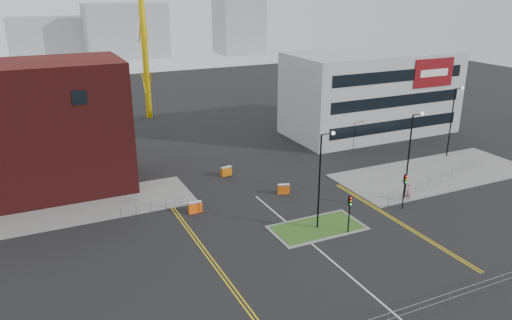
{
  "coord_description": "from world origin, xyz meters",
  "views": [
    {
      "loc": [
        -20.81,
        -26.96,
        21.28
      ],
      "look_at": [
        -1.08,
        14.74,
        5.0
      ],
      "focal_mm": 35.0,
      "sensor_mm": 36.0,
      "label": 1
    }
  ],
  "objects": [
    {
      "name": "ground",
      "position": [
        0.0,
        0.0,
        0.0
      ],
      "size": [
        200.0,
        200.0,
        0.0
      ],
      "primitive_type": "plane",
      "color": "black",
      "rests_on": "ground"
    },
    {
      "name": "pavement_left",
      "position": [
        -20.0,
        22.0,
        0.06
      ],
      "size": [
        28.0,
        8.0,
        0.12
      ],
      "primitive_type": "cube",
      "color": "slate",
      "rests_on": "ground"
    },
    {
      "name": "pavement_right",
      "position": [
        22.0,
        14.0,
        0.06
      ],
      "size": [
        24.0,
        10.0,
        0.12
      ],
      "primitive_type": "cube",
      "color": "slate",
      "rests_on": "ground"
    },
    {
      "name": "island_kerb",
      "position": [
        2.0,
        8.0,
        0.04
      ],
      "size": [
        8.6,
        4.6,
        0.08
      ],
      "primitive_type": "cube",
      "color": "slate",
      "rests_on": "ground"
    },
    {
      "name": "grass_island",
      "position": [
        2.0,
        8.0,
        0.06
      ],
      "size": [
        8.0,
        4.0,
        0.12
      ],
      "primitive_type": "cube",
      "color": "#264D19",
      "rests_on": "ground"
    },
    {
      "name": "brick_building",
      "position": [
        -22.97,
        28.0,
        6.85
      ],
      "size": [
        24.2,
        10.07,
        14.24
      ],
      "color": "#4D1313",
      "rests_on": "ground"
    },
    {
      "name": "office_block",
      "position": [
        26.01,
        31.97,
        6.0
      ],
      "size": [
        25.0,
        12.2,
        12.0
      ],
      "color": "#A3A6A8",
      "rests_on": "ground"
    },
    {
      "name": "streetlamp_island",
      "position": [
        2.22,
        8.0,
        5.41
      ],
      "size": [
        1.46,
        0.36,
        9.18
      ],
      "color": "black",
      "rests_on": "ground"
    },
    {
      "name": "streetlamp_right_near",
      "position": [
        14.22,
        10.0,
        5.41
      ],
      "size": [
        1.46,
        0.36,
        9.18
      ],
      "color": "black",
      "rests_on": "ground"
    },
    {
      "name": "streetlamp_right_far",
      "position": [
        28.22,
        18.0,
        5.41
      ],
      "size": [
        1.46,
        0.36,
        9.18
      ],
      "color": "black",
      "rests_on": "ground"
    },
    {
      "name": "traffic_light_island",
      "position": [
        4.0,
        5.98,
        2.57
      ],
      "size": [
        0.28,
        0.33,
        3.65
      ],
      "color": "black",
      "rests_on": "ground"
    },
    {
      "name": "traffic_light_right",
      "position": [
        12.0,
        7.98,
        2.57
      ],
      "size": [
        0.28,
        0.33,
        3.65
      ],
      "color": "black",
      "rests_on": "ground"
    },
    {
      "name": "railing_front",
      "position": [
        0.0,
        -6.0,
        0.78
      ],
      "size": [
        24.05,
        0.05,
        1.1
      ],
      "color": "gray",
      "rests_on": "ground"
    },
    {
      "name": "railing_left",
      "position": [
        -11.0,
        18.0,
        0.74
      ],
      "size": [
        6.05,
        0.05,
        1.1
      ],
      "color": "gray",
      "rests_on": "ground"
    },
    {
      "name": "railing_right",
      "position": [
        20.5,
        11.5,
        0.78
      ],
      "size": [
        19.05,
        5.05,
        1.1
      ],
      "color": "gray",
      "rests_on": "ground"
    },
    {
      "name": "centre_line",
      "position": [
        0.0,
        2.0,
        0.01
      ],
      "size": [
        0.15,
        30.0,
        0.01
      ],
      "primitive_type": "cube",
      "color": "silver",
      "rests_on": "ground"
    },
    {
      "name": "yellow_left_a",
      "position": [
        -9.0,
        10.0,
        0.01
      ],
      "size": [
        0.12,
        24.0,
        0.01
      ],
      "primitive_type": "cube",
      "color": "gold",
      "rests_on": "ground"
    },
    {
      "name": "yellow_left_b",
      "position": [
        -8.7,
        10.0,
        0.01
      ],
      "size": [
        0.12,
        24.0,
        0.01
      ],
      "primitive_type": "cube",
      "color": "gold",
      "rests_on": "ground"
    },
    {
      "name": "yellow_right_a",
      "position": [
        9.5,
        6.0,
        0.01
      ],
      "size": [
        0.12,
        20.0,
        0.01
      ],
      "primitive_type": "cube",
      "color": "gold",
      "rests_on": "ground"
    },
    {
      "name": "yellow_right_b",
      "position": [
        9.8,
        6.0,
        0.01
      ],
      "size": [
        0.12,
        20.0,
        0.01
      ],
      "primitive_type": "cube",
      "color": "gold",
      "rests_on": "ground"
    },
    {
      "name": "skyline_b",
      "position": [
        10.0,
        130.0,
        8.0
      ],
      "size": [
        24.0,
        12.0,
        16.0
      ],
      "primitive_type": "cube",
      "color": "gray",
      "rests_on": "ground"
    },
    {
      "name": "skyline_c",
      "position": [
        45.0,
        125.0,
        14.0
      ],
      "size": [
        14.0,
        12.0,
        28.0
      ],
      "primitive_type": "cube",
      "color": "gray",
      "rests_on": "ground"
    },
    {
      "name": "skyline_d",
      "position": [
        -8.0,
        140.0,
        6.0
      ],
      "size": [
        30.0,
        12.0,
        12.0
      ],
      "primitive_type": "cube",
      "color": "gray",
      "rests_on": "ground"
    },
    {
      "name": "pedestrian",
      "position": [
        13.73,
        9.18,
        0.99
      ],
      "size": [
        0.73,
        0.49,
        1.97
      ],
      "primitive_type": "imported",
      "rotation": [
        0.0,
        0.0,
        0.03
      ],
      "color": "tan",
      "rests_on": "ground"
    },
    {
      "name": "barrier_left",
      "position": [
        -7.12,
        16.0,
        0.61
      ],
      "size": [
        1.35,
        0.47,
        1.13
      ],
      "color": "#FF5A0E",
      "rests_on": "ground"
    },
    {
      "name": "barrier_mid",
      "position": [
        3.0,
        16.43,
        0.58
      ],
      "size": [
        1.35,
        0.78,
        1.08
      ],
      "color": "#C8530B",
      "rests_on": "ground"
    },
    {
      "name": "barrier_right",
      "position": [
        -0.56,
        24.0,
        0.6
      ],
      "size": [
        1.38,
        0.71,
        1.11
      ],
      "color": "#C6600B",
      "rests_on": "ground"
    }
  ]
}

